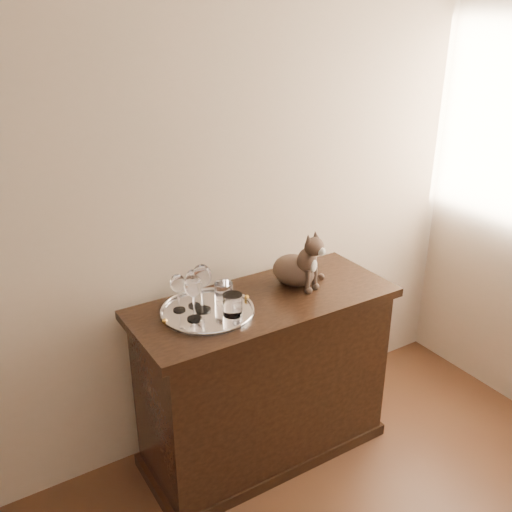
{
  "coord_description": "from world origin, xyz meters",
  "views": [
    {
      "loc": [
        -0.61,
        0.06,
        2.04
      ],
      "look_at": [
        0.56,
        1.95,
        1.06
      ],
      "focal_mm": 40.0,
      "sensor_mm": 36.0,
      "label": 1
    }
  ],
  "objects_px": {
    "wine_glass_b": "(194,288)",
    "wine_glass_d": "(202,288)",
    "wine_glass_a": "(178,293)",
    "sideboard": "(264,379)",
    "wine_glass_c": "(194,297)",
    "tumbler_a": "(233,305)",
    "cat": "(295,256)",
    "tumbler_c": "(224,293)",
    "tray": "(208,312)"
  },
  "relations": [
    {
      "from": "tumbler_c",
      "to": "cat",
      "type": "height_order",
      "value": "cat"
    },
    {
      "from": "tray",
      "to": "tumbler_c",
      "type": "xyz_separation_m",
      "value": [
        0.1,
        0.03,
        0.05
      ]
    },
    {
      "from": "wine_glass_c",
      "to": "tumbler_a",
      "type": "height_order",
      "value": "wine_glass_c"
    },
    {
      "from": "cat",
      "to": "tumbler_c",
      "type": "bearing_deg",
      "value": 164.18
    },
    {
      "from": "wine_glass_a",
      "to": "wine_glass_d",
      "type": "bearing_deg",
      "value": -31.65
    },
    {
      "from": "tray",
      "to": "cat",
      "type": "height_order",
      "value": "cat"
    },
    {
      "from": "tray",
      "to": "tumbler_c",
      "type": "bearing_deg",
      "value": 17.92
    },
    {
      "from": "wine_glass_b",
      "to": "wine_glass_d",
      "type": "bearing_deg",
      "value": -73.99
    },
    {
      "from": "wine_glass_d",
      "to": "tumbler_a",
      "type": "distance_m",
      "value": 0.15
    },
    {
      "from": "sideboard",
      "to": "cat",
      "type": "xyz_separation_m",
      "value": [
        0.2,
        0.06,
        0.57
      ]
    },
    {
      "from": "wine_glass_d",
      "to": "cat",
      "type": "height_order",
      "value": "cat"
    },
    {
      "from": "wine_glass_a",
      "to": "wine_glass_d",
      "type": "relative_size",
      "value": 0.79
    },
    {
      "from": "tray",
      "to": "wine_glass_c",
      "type": "height_order",
      "value": "wine_glass_c"
    },
    {
      "from": "sideboard",
      "to": "tumbler_c",
      "type": "bearing_deg",
      "value": 161.63
    },
    {
      "from": "sideboard",
      "to": "wine_glass_a",
      "type": "xyz_separation_m",
      "value": [
        -0.37,
        0.1,
        0.52
      ]
    },
    {
      "from": "sideboard",
      "to": "wine_glass_a",
      "type": "bearing_deg",
      "value": 165.51
    },
    {
      "from": "wine_glass_a",
      "to": "tumbler_c",
      "type": "relative_size",
      "value": 1.84
    },
    {
      "from": "tumbler_c",
      "to": "wine_glass_b",
      "type": "bearing_deg",
      "value": 162.97
    },
    {
      "from": "sideboard",
      "to": "wine_glass_b",
      "type": "xyz_separation_m",
      "value": [
        -0.3,
        0.1,
        0.52
      ]
    },
    {
      "from": "tray",
      "to": "wine_glass_d",
      "type": "xyz_separation_m",
      "value": [
        -0.01,
        0.02,
        0.11
      ]
    },
    {
      "from": "sideboard",
      "to": "tumbler_c",
      "type": "xyz_separation_m",
      "value": [
        -0.17,
        0.06,
        0.48
      ]
    },
    {
      "from": "sideboard",
      "to": "wine_glass_c",
      "type": "height_order",
      "value": "wine_glass_c"
    },
    {
      "from": "wine_glass_c",
      "to": "wine_glass_d",
      "type": "xyz_separation_m",
      "value": [
        0.06,
        0.05,
        0.01
      ]
    },
    {
      "from": "wine_glass_d",
      "to": "cat",
      "type": "xyz_separation_m",
      "value": [
        0.48,
        0.02,
        0.03
      ]
    },
    {
      "from": "tray",
      "to": "tumbler_a",
      "type": "relative_size",
      "value": 4.27
    },
    {
      "from": "sideboard",
      "to": "wine_glass_d",
      "type": "xyz_separation_m",
      "value": [
        -0.28,
        0.04,
        0.54
      ]
    },
    {
      "from": "tumbler_a",
      "to": "cat",
      "type": "xyz_separation_m",
      "value": [
        0.4,
        0.11,
        0.09
      ]
    },
    {
      "from": "wine_glass_a",
      "to": "tumbler_c",
      "type": "bearing_deg",
      "value": -10.95
    },
    {
      "from": "wine_glass_c",
      "to": "cat",
      "type": "xyz_separation_m",
      "value": [
        0.55,
        0.06,
        0.03
      ]
    },
    {
      "from": "tumbler_a",
      "to": "cat",
      "type": "distance_m",
      "value": 0.42
    },
    {
      "from": "wine_glass_b",
      "to": "cat",
      "type": "bearing_deg",
      "value": -4.43
    },
    {
      "from": "wine_glass_a",
      "to": "tumbler_c",
      "type": "xyz_separation_m",
      "value": [
        0.2,
        -0.04,
        -0.04
      ]
    },
    {
      "from": "sideboard",
      "to": "wine_glass_a",
      "type": "relative_size",
      "value": 7.14
    },
    {
      "from": "cat",
      "to": "sideboard",
      "type": "bearing_deg",
      "value": -179.83
    },
    {
      "from": "sideboard",
      "to": "tumbler_a",
      "type": "bearing_deg",
      "value": -163.59
    },
    {
      "from": "wine_glass_c",
      "to": "wine_glass_d",
      "type": "height_order",
      "value": "wine_glass_d"
    },
    {
      "from": "tray",
      "to": "cat",
      "type": "relative_size",
      "value": 1.43
    },
    {
      "from": "tray",
      "to": "tumbler_a",
      "type": "bearing_deg",
      "value": -47.85
    },
    {
      "from": "wine_glass_d",
      "to": "cat",
      "type": "relative_size",
      "value": 0.76
    },
    {
      "from": "wine_glass_c",
      "to": "sideboard",
      "type": "bearing_deg",
      "value": 1.0
    },
    {
      "from": "wine_glass_d",
      "to": "tumbler_c",
      "type": "distance_m",
      "value": 0.13
    },
    {
      "from": "sideboard",
      "to": "wine_glass_b",
      "type": "height_order",
      "value": "wine_glass_b"
    },
    {
      "from": "wine_glass_d",
      "to": "tumbler_c",
      "type": "xyz_separation_m",
      "value": [
        0.11,
        0.02,
        -0.06
      ]
    },
    {
      "from": "wine_glass_c",
      "to": "tumbler_a",
      "type": "distance_m",
      "value": 0.17
    },
    {
      "from": "sideboard",
      "to": "wine_glass_b",
      "type": "bearing_deg",
      "value": 162.19
    },
    {
      "from": "wine_glass_b",
      "to": "cat",
      "type": "distance_m",
      "value": 0.5
    },
    {
      "from": "wine_glass_c",
      "to": "tumbler_c",
      "type": "bearing_deg",
      "value": 20.09
    },
    {
      "from": "sideboard",
      "to": "tray",
      "type": "height_order",
      "value": "tray"
    },
    {
      "from": "wine_glass_a",
      "to": "sideboard",
      "type": "bearing_deg",
      "value": -14.49
    },
    {
      "from": "wine_glass_a",
      "to": "wine_glass_b",
      "type": "relative_size",
      "value": 0.98
    }
  ]
}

